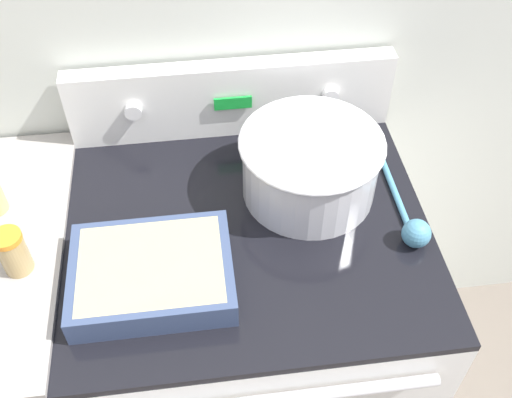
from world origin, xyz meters
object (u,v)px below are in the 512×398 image
casserole_dish (152,272)px  spice_jar_orange_cap (13,252)px  mixing_bowl (310,163)px  ladle (413,227)px

casserole_dish → spice_jar_orange_cap: (-0.27, 0.06, 0.03)m
mixing_bowl → casserole_dish: (-0.35, -0.21, -0.05)m
casserole_dish → ladle: casserole_dish is taller
mixing_bowl → ladle: 0.26m
ladle → casserole_dish: bearing=-174.3°
spice_jar_orange_cap → casserole_dish: bearing=-13.3°
ladle → spice_jar_orange_cap: 0.81m
mixing_bowl → casserole_dish: mixing_bowl is taller
casserole_dish → spice_jar_orange_cap: spice_jar_orange_cap is taller
mixing_bowl → spice_jar_orange_cap: mixing_bowl is taller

